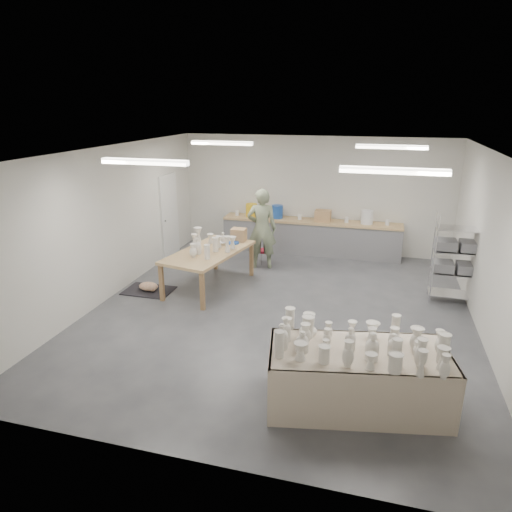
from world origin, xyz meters
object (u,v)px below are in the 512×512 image
(drying_table, at_px, (358,374))
(work_table, at_px, (212,249))
(red_stool, at_px, (264,251))
(potter, at_px, (262,229))

(drying_table, height_order, work_table, drying_table)
(drying_table, xyz_separation_m, red_stool, (-2.53, 5.09, -0.14))
(work_table, bearing_deg, red_stool, 77.87)
(work_table, bearing_deg, potter, 73.99)
(red_stool, bearing_deg, work_table, -113.33)
(drying_table, bearing_deg, work_table, 122.78)
(drying_table, xyz_separation_m, work_table, (-3.25, 3.42, 0.38))
(drying_table, distance_m, potter, 5.47)
(potter, bearing_deg, work_table, 50.80)
(drying_table, height_order, potter, potter)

